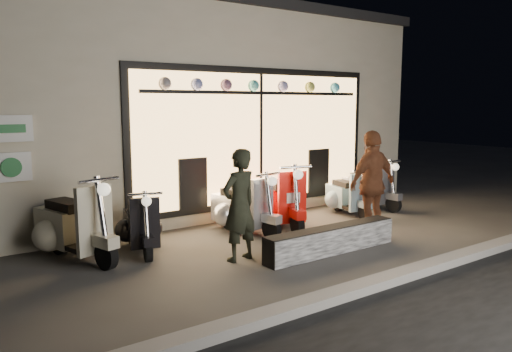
{
  "coord_description": "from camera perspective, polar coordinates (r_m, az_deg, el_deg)",
  "views": [
    {
      "loc": [
        -4.86,
        -5.84,
        2.21
      ],
      "look_at": [
        -0.26,
        0.6,
        1.05
      ],
      "focal_mm": 35.0,
      "sensor_mm": 36.0,
      "label": 1
    }
  ],
  "objects": [
    {
      "name": "man",
      "position": [
        6.98,
        -1.92,
        -3.35
      ],
      "size": [
        0.63,
        0.47,
        1.59
      ],
      "primitive_type": "imported",
      "rotation": [
        0.0,
        0.0,
        3.31
      ],
      "color": "black",
      "rests_on": "ground"
    },
    {
      "name": "scooter_grey",
      "position": [
        10.94,
        12.4,
        -1.35
      ],
      "size": [
        0.48,
        1.41,
        1.01
      ],
      "rotation": [
        0.0,
        0.0,
        0.04
      ],
      "color": "black",
      "rests_on": "ground"
    },
    {
      "name": "shop_building",
      "position": [
        11.86,
        -11.46,
        7.65
      ],
      "size": [
        10.2,
        6.23,
        4.2
      ],
      "color": "beige",
      "rests_on": "ground"
    },
    {
      "name": "scooter_silver",
      "position": [
        8.65,
        -1.91,
        -3.62
      ],
      "size": [
        0.63,
        1.47,
        1.04
      ],
      "rotation": [
        0.0,
        0.0,
        0.17
      ],
      "color": "black",
      "rests_on": "ground"
    },
    {
      "name": "scooter_red",
      "position": [
        9.11,
        2.64,
        -2.8
      ],
      "size": [
        0.79,
        1.58,
        1.12
      ],
      "rotation": [
        0.0,
        0.0,
        -0.28
      ],
      "color": "black",
      "rests_on": "ground"
    },
    {
      "name": "kerb",
      "position": [
        6.55,
        15.53,
        -11.12
      ],
      "size": [
        40.0,
        0.25,
        0.12
      ],
      "primitive_type": "cube",
      "color": "slate",
      "rests_on": "ground"
    },
    {
      "name": "ground",
      "position": [
        7.91,
        4.09,
        -7.91
      ],
      "size": [
        40.0,
        40.0,
        0.0
      ],
      "primitive_type": "plane",
      "color": "#383533",
      "rests_on": "ground"
    },
    {
      "name": "graffiti_barrier",
      "position": [
        7.53,
        8.58,
        -7.24
      ],
      "size": [
        2.34,
        0.28,
        0.4
      ],
      "primitive_type": "cube",
      "color": "black",
      "rests_on": "ground"
    },
    {
      "name": "woman",
      "position": [
        8.51,
        13.14,
        -0.84
      ],
      "size": [
        1.05,
        0.47,
        1.77
      ],
      "primitive_type": "imported",
      "rotation": [
        0.0,
        0.0,
        3.18
      ],
      "color": "brown",
      "rests_on": "ground"
    },
    {
      "name": "scooter_black",
      "position": [
        7.81,
        -13.12,
        -5.46
      ],
      "size": [
        0.63,
        1.31,
        0.93
      ],
      "rotation": [
        0.0,
        0.0,
        -0.24
      ],
      "color": "black",
      "rests_on": "ground"
    },
    {
      "name": "scooter_blue",
      "position": [
        10.2,
        10.16,
        -2.17
      ],
      "size": [
        0.61,
        1.31,
        0.93
      ],
      "rotation": [
        0.0,
        0.0,
        -0.22
      ],
      "color": "black",
      "rests_on": "ground"
    },
    {
      "name": "scooter_cream",
      "position": [
        7.65,
        -20.47,
        -5.31
      ],
      "size": [
        0.82,
        1.65,
        1.18
      ],
      "rotation": [
        0.0,
        0.0,
        0.27
      ],
      "color": "black",
      "rests_on": "ground"
    }
  ]
}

